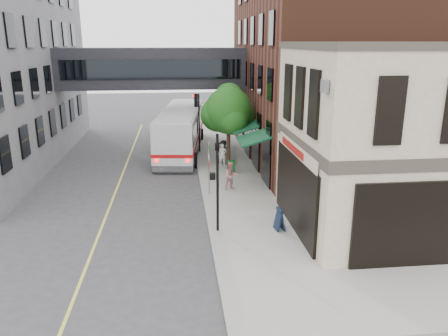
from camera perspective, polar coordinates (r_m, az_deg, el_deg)
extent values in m
plane|color=#38383A|center=(18.39, -1.48, -11.17)|extent=(120.00, 120.00, 0.00)
cube|color=gray|center=(31.59, 0.00, 0.82)|extent=(4.00, 60.00, 0.15)
cube|color=tan|center=(21.44, 22.70, 3.15)|extent=(10.00, 8.00, 8.15)
cube|color=#38332B|center=(21.43, 22.72, 3.35)|extent=(10.12, 8.12, 0.50)
cube|color=#38332B|center=(20.99, 23.99, 14.45)|extent=(10.12, 8.12, 0.30)
cube|color=black|center=(20.13, 9.25, -3.16)|extent=(0.14, 6.40, 3.40)
cube|color=black|center=(20.12, 9.14, -3.17)|extent=(0.04, 5.90, 3.00)
cube|color=maroon|center=(20.13, 8.89, 2.64)|extent=(0.03, 3.60, 0.32)
cube|color=#492617|center=(33.30, 14.00, 13.24)|extent=(12.00, 18.00, 14.00)
cube|color=#0C351D|center=(30.85, 2.17, 6.01)|extent=(1.80, 13.00, 0.40)
cube|color=black|center=(34.38, -9.28, 12.74)|extent=(14.00, 3.00, 3.00)
cube|color=black|center=(32.83, -9.41, 12.58)|extent=(13.00, 0.08, 1.40)
cube|color=black|center=(35.92, -9.16, 12.88)|extent=(13.00, 0.08, 1.40)
cylinder|color=black|center=(19.33, -0.85, -2.05)|extent=(0.12, 0.12, 4.50)
cube|color=black|center=(19.21, -1.51, -1.08)|extent=(0.25, 0.22, 0.30)
imported|color=black|center=(18.84, -0.87, 3.31)|extent=(0.20, 0.16, 1.00)
cylinder|color=black|center=(33.87, -3.26, 5.88)|extent=(0.12, 0.12, 4.50)
cube|color=black|center=(33.80, -3.65, 6.45)|extent=(0.25, 0.22, 0.30)
cube|color=black|center=(33.59, -3.69, 8.81)|extent=(0.28, 0.28, 1.00)
sphere|color=#FF0C05|center=(33.54, -3.98, 9.39)|extent=(0.18, 0.18, 0.18)
cylinder|color=gray|center=(24.32, -1.96, -0.06)|extent=(0.08, 0.08, 3.00)
cube|color=white|center=(24.13, -2.02, 1.54)|extent=(0.03, 0.75, 0.22)
cube|color=#0C591E|center=(23.99, -2.03, 2.81)|extent=(0.03, 0.70, 0.18)
cube|color=#B20C0C|center=(24.26, -2.01, 0.40)|extent=(0.03, 0.30, 0.40)
cylinder|color=#382619|center=(30.29, 0.58, 3.03)|extent=(0.28, 0.28, 2.80)
sphere|color=#174713|center=(29.83, 0.59, 7.52)|extent=(3.20, 3.20, 3.20)
sphere|color=#174713|center=(30.49, 1.98, 6.94)|extent=(2.20, 2.20, 2.20)
sphere|color=#174713|center=(30.10, -0.81, 7.02)|extent=(2.40, 2.40, 2.40)
sphere|color=#174713|center=(30.33, 0.65, 9.19)|extent=(2.00, 2.00, 2.00)
cube|color=#D8CC4C|center=(27.85, -13.56, -1.93)|extent=(0.12, 40.00, 0.01)
cube|color=silver|center=(34.52, -5.63, 4.99)|extent=(4.10, 12.69, 3.14)
cube|color=black|center=(34.42, -5.66, 5.88)|extent=(4.14, 12.48, 1.14)
cube|color=#B20C0C|center=(34.63, -5.61, 4.11)|extent=(4.16, 12.72, 0.24)
cylinder|color=black|center=(30.58, -8.93, 1.01)|extent=(0.45, 1.11, 1.08)
cylinder|color=black|center=(30.27, -3.86, 1.01)|extent=(0.45, 1.11, 1.08)
cylinder|color=black|center=(38.93, -6.97, 4.36)|extent=(0.45, 1.11, 1.08)
cylinder|color=black|center=(38.69, -2.98, 4.38)|extent=(0.45, 1.11, 1.08)
imported|color=silver|center=(30.14, -0.20, 1.73)|extent=(0.61, 0.45, 1.55)
imported|color=#C27E83|center=(25.29, 0.94, -1.02)|extent=(0.91, 0.78, 1.63)
imported|color=black|center=(31.15, -0.07, 2.24)|extent=(1.04, 0.61, 1.58)
cube|color=#12501B|center=(28.46, 0.96, 0.14)|extent=(0.45, 0.41, 0.86)
cube|color=black|center=(20.17, 7.27, -6.63)|extent=(0.45, 0.63, 1.04)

